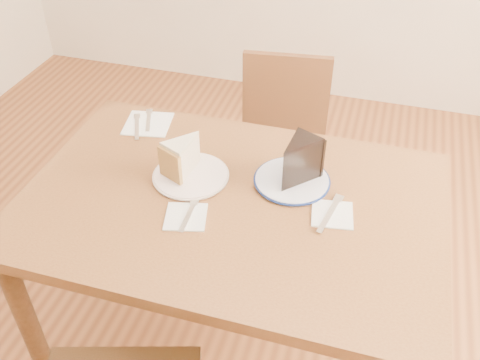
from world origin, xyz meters
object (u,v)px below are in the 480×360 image
Objects in this scene: table at (232,224)px; plate_navy at (292,180)px; chair_far at (280,153)px; chocolate_cake at (296,164)px; plate_cream at (191,176)px; carrot_cake at (186,156)px.

plate_navy reaches higher than table.
plate_navy is (0.14, -0.52, 0.29)m from chair_far.
chocolate_cake is at bearing -32.94° from plate_navy.
chair_far is 0.67m from plate_cream.
plate_navy is 1.67× the size of chocolate_cake.
plate_cream reaches higher than table.
plate_cream is 0.30m from plate_navy.
chocolate_cake reaches higher than chair_far.
chair_far reaches higher than table.
chair_far is 3.86× the size of plate_navy.
table is at bearing -1.27° from carrot_cake.
plate_navy is at bearing 39.99° from table.
plate_cream is 1.68× the size of chocolate_cake.
plate_navy is (0.30, 0.06, 0.00)m from plate_cream.
carrot_cake reaches higher than chair_far.
plate_navy is at bearing 98.43° from chair_far.
carrot_cake reaches higher than plate_cream.
table is 9.22× the size of chocolate_cake.
chocolate_cake is at bearing 10.70° from plate_cream.
chocolate_cake is (0.01, -0.01, 0.07)m from plate_navy.
table is 1.43× the size of chair_far.
chair_far is at bearing 97.92° from carrot_cake.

